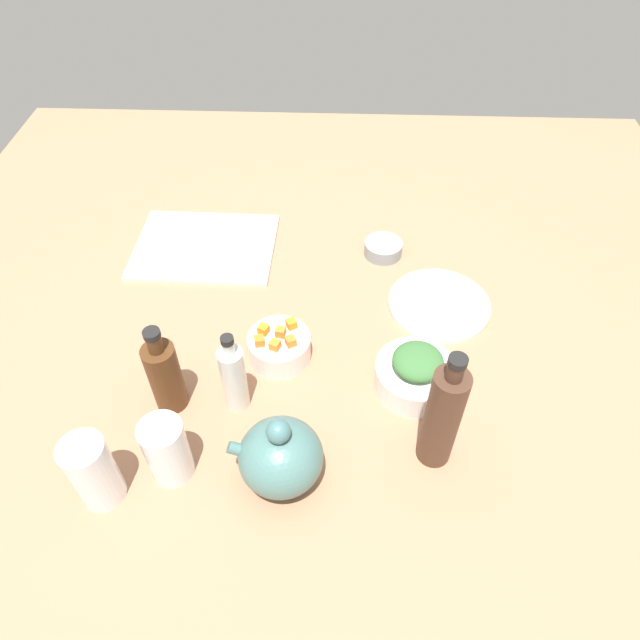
{
  "coord_description": "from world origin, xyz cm",
  "views": [
    {
      "loc": [
        -3.05,
        77.4,
        90.23
      ],
      "look_at": [
        0.0,
        0.0,
        8.0
      ],
      "focal_mm": 32.15,
      "sensor_mm": 36.0,
      "label": 1
    }
  ],
  "objects": [
    {
      "name": "tofu_cube_0",
      "position": [
        -26.62,
        -7.06,
        5.3
      ],
      "size": [
        2.85,
        2.85,
        2.2
      ],
      "primitive_type": "cube",
      "rotation": [
        0.0,
        0.0,
        2.77
      ],
      "color": "silver",
      "rests_on": "plate_tofu"
    },
    {
      "name": "tofu_cube_4",
      "position": [
        -20.38,
        -8.9,
        5.3
      ],
      "size": [
        2.91,
        2.91,
        2.2
      ],
      "primitive_type": "cube",
      "rotation": [
        0.0,
        0.0,
        1.14
      ],
      "color": "white",
      "rests_on": "plate_tofu"
    },
    {
      "name": "carrot_cube_1",
      "position": [
        8.12,
        8.05,
        9.35
      ],
      "size": [
        2.35,
        2.35,
        1.8
      ],
      "primitive_type": "cube",
      "rotation": [
        0.0,
        0.0,
        2.75
      ],
      "color": "orange",
      "rests_on": "bowl_carrots"
    },
    {
      "name": "tabletop",
      "position": [
        0.0,
        0.0,
        1.5
      ],
      "size": [
        190.0,
        190.0,
        3.0
      ],
      "primitive_type": "cube",
      "color": "#A47253",
      "rests_on": "ground"
    },
    {
      "name": "carrot_cube_4",
      "position": [
        7.35,
        4.73,
        9.35
      ],
      "size": [
        2.12,
        2.12,
        1.8
      ],
      "primitive_type": "cube",
      "rotation": [
        0.0,
        0.0,
        1.37
      ],
      "color": "orange",
      "rests_on": "bowl_carrots"
    },
    {
      "name": "dumpling_0",
      "position": [
        32.45,
        -31.61,
        5.22
      ],
      "size": [
        5.62,
        5.28,
        2.45
      ],
      "primitive_type": "pyramid",
      "rotation": [
        0.0,
        0.0,
        6.05
      ],
      "color": "beige",
      "rests_on": "cutting_board"
    },
    {
      "name": "plate_tofu",
      "position": [
        -25.07,
        -9.7,
        3.6
      ],
      "size": [
        21.54,
        21.54,
        1.2
      ],
      "primitive_type": "cylinder",
      "color": "white",
      "rests_on": "tabletop"
    },
    {
      "name": "carrot_cube_2",
      "position": [
        5.25,
        6.98,
        9.35
      ],
      "size": [
        2.41,
        2.41,
        1.8
      ],
      "primitive_type": "cube",
      "rotation": [
        0.0,
        0.0,
        0.46
      ],
      "color": "orange",
      "rests_on": "bowl_carrots"
    },
    {
      "name": "carrot_cube_3",
      "position": [
        10.65,
        4.19,
        9.35
      ],
      "size": [
        2.4,
        2.4,
        1.8
      ],
      "primitive_type": "cube",
      "rotation": [
        0.0,
        0.0,
        1.12
      ],
      "color": "orange",
      "rests_on": "bowl_carrots"
    },
    {
      "name": "dumpling_2",
      "position": [
        28.3,
        -24.98,
        5.19
      ],
      "size": [
        5.32,
        4.92,
        2.39
      ],
      "primitive_type": "pyramid",
      "rotation": [
        0.0,
        0.0,
        2.85
      ],
      "color": "beige",
      "rests_on": "cutting_board"
    },
    {
      "name": "bowl_greens",
      "position": [
        -18.11,
        11.63,
        5.75
      ],
      "size": [
        15.08,
        15.08,
        5.5
      ],
      "primitive_type": "cylinder",
      "color": "white",
      "rests_on": "tabletop"
    },
    {
      "name": "cutting_board",
      "position": [
        28.31,
        -27.07,
        3.5
      ],
      "size": [
        33.05,
        25.89,
        1.0
      ],
      "primitive_type": "cube",
      "rotation": [
        0.0,
        0.0,
        -0.02
      ],
      "color": "silver",
      "rests_on": "tabletop"
    },
    {
      "name": "tofu_cube_2",
      "position": [
        -29.63,
        -10.31,
        5.3
      ],
      "size": [
        2.88,
        2.88,
        2.2
      ],
      "primitive_type": "cube",
      "rotation": [
        0.0,
        0.0,
        0.4
      ],
      "color": "white",
      "rests_on": "plate_tofu"
    },
    {
      "name": "carrot_cube_5",
      "position": [
        11.13,
        7.13,
        9.35
      ],
      "size": [
        2.15,
        2.15,
        1.8
      ],
      "primitive_type": "cube",
      "rotation": [
        0.0,
        0.0,
        0.22
      ],
      "color": "orange",
      "rests_on": "bowl_carrots"
    },
    {
      "name": "drinking_glass_1",
      "position": [
        23.34,
        30.77,
        9.26
      ],
      "size": [
        7.08,
        7.08,
        12.52
      ],
      "primitive_type": "cylinder",
      "color": "white",
      "rests_on": "tabletop"
    },
    {
      "name": "bottle_2",
      "position": [
        26.45,
        17.09,
        10.99
      ],
      "size": [
        5.78,
        5.78,
        19.34
      ],
      "color": "#4C2C16",
      "rests_on": "tabletop"
    },
    {
      "name": "bottle_1",
      "position": [
        14.44,
        16.79,
        10.61
      ],
      "size": [
        4.48,
        4.48,
        18.05
      ],
      "color": "silver",
      "rests_on": "tabletop"
    },
    {
      "name": "carrot_cube_0",
      "position": [
        5.44,
        2.5,
        9.35
      ],
      "size": [
        2.45,
        2.45,
        1.8
      ],
      "primitive_type": "cube",
      "rotation": [
        0.0,
        0.0,
        2.08
      ],
      "color": "orange",
      "rests_on": "bowl_carrots"
    },
    {
      "name": "bowl_small_side",
      "position": [
        -13.69,
        -26.66,
        4.65
      ],
      "size": [
        8.81,
        8.81,
        3.3
      ],
      "primitive_type": "cylinder",
      "color": "gray",
      "rests_on": "tabletop"
    },
    {
      "name": "teapot",
      "position": [
        5.09,
        31.04,
        9.07
      ],
      "size": [
        15.37,
        13.65,
        15.21
      ],
      "color": "#47716D",
      "rests_on": "tabletop"
    },
    {
      "name": "dumpling_1",
      "position": [
        33.1,
        -20.76,
        5.47
      ],
      "size": [
        5.45,
        5.26,
        2.95
      ],
      "primitive_type": "pyramid",
      "rotation": [
        0.0,
        0.0,
        2.81
      ],
      "color": "beige",
      "rests_on": "cutting_board"
    },
    {
      "name": "tofu_cube_3",
      "position": [
        -24.22,
        -9.77,
        5.3
      ],
      "size": [
        2.46,
        2.46,
        2.2
      ],
      "primitive_type": "cube",
      "rotation": [
        0.0,
        0.0,
        0.13
      ],
      "color": "#FBE9CC",
      "rests_on": "plate_tofu"
    },
    {
      "name": "bottle_0",
      "position": [
        -20.37,
        25.94,
        14.12
      ],
      "size": [
        5.76,
        5.76,
        25.54
      ],
      "color": "#472E21",
      "rests_on": "tabletop"
    },
    {
      "name": "chopped_greens_mound",
      "position": [
        -18.11,
        11.63,
        10.32
      ],
      "size": [
        12.36,
        12.46,
        3.64
      ],
      "primitive_type": "ellipsoid",
      "rotation": [
        0.0,
        0.0,
        1.14
      ],
      "color": "#396A36",
      "rests_on": "bowl_greens"
    },
    {
      "name": "tofu_cube_1",
      "position": [
        -25.77,
        -12.97,
        5.3
      ],
      "size": [
        2.35,
        2.35,
        2.2
      ],
      "primitive_type": "cube",
      "rotation": [
        0.0,
        0.0,
        0.07
      ],
      "color": "#EFE5C9",
      "rests_on": "plate_tofu"
    },
    {
      "name": "bowl_carrots",
      "position": [
        7.68,
        5.44,
        5.73
      ],
      "size": [
        12.16,
        12.16,
        5.45
      ],
      "primitive_type": "cylinder",
      "color": "white",
      "rests_on": "tabletop"
    },
    {
      "name": "drinking_glass_0",
      "position": [
        33.63,
        35.38,
        10.0
      ],
      "size": [
        7.02,
        7.02,
        14.0
      ],
      "primitive_type": "cylinder",
      "color": "white",
      "rests_on": "tabletop"
    }
  ]
}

